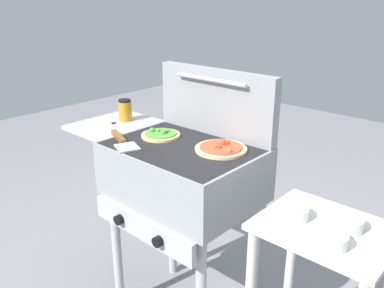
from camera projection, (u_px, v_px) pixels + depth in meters
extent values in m
cube|color=gray|center=(184.00, 171.00, 1.76)|extent=(0.64, 0.48, 0.24)
cube|color=black|center=(183.00, 147.00, 1.72)|extent=(0.61, 0.46, 0.01)
cube|color=#ACACAC|center=(114.00, 125.00, 2.03)|extent=(0.32, 0.41, 0.02)
cube|color=#ACACAC|center=(116.00, 145.00, 2.06)|extent=(0.02, 0.02, 0.24)
cube|color=#ACACAC|center=(142.00, 228.00, 1.65)|extent=(0.58, 0.02, 0.10)
cylinder|color=black|center=(119.00, 220.00, 1.71)|extent=(0.04, 0.02, 0.04)
cylinder|color=black|center=(158.00, 242.00, 1.55)|extent=(0.04, 0.02, 0.04)
cylinder|color=#ACACAC|center=(117.00, 252.00, 1.96)|extent=(0.04, 0.04, 0.66)
cylinder|color=#ACACAC|center=(172.00, 222.00, 2.22)|extent=(0.04, 0.04, 0.66)
cylinder|color=#ACACAC|center=(254.00, 262.00, 1.88)|extent=(0.04, 0.04, 0.66)
cube|color=gray|center=(216.00, 102.00, 1.82)|extent=(0.63, 0.06, 0.30)
cylinder|color=#B7B7BC|center=(210.00, 80.00, 1.75)|extent=(0.38, 0.02, 0.02)
cylinder|color=#E0C17F|center=(161.00, 135.00, 1.83)|extent=(0.18, 0.18, 0.01)
cylinder|color=#4C8C38|center=(161.00, 133.00, 1.83)|extent=(0.15, 0.15, 0.01)
sphere|color=#3E902F|center=(152.00, 130.00, 1.84)|extent=(0.03, 0.03, 0.03)
sphere|color=#45843A|center=(164.00, 133.00, 1.82)|extent=(0.03, 0.03, 0.03)
sphere|color=#4B9A35|center=(158.00, 130.00, 1.85)|extent=(0.02, 0.02, 0.02)
sphere|color=#4E782C|center=(164.00, 132.00, 1.82)|extent=(0.02, 0.02, 0.02)
sphere|color=#4B9E3B|center=(166.00, 131.00, 1.84)|extent=(0.02, 0.02, 0.02)
cylinder|color=beige|center=(221.00, 149.00, 1.67)|extent=(0.22, 0.22, 0.01)
cylinder|color=#D14C2D|center=(221.00, 147.00, 1.66)|extent=(0.18, 0.18, 0.01)
sphere|color=#CC4025|center=(227.00, 143.00, 1.69)|extent=(0.02, 0.02, 0.02)
sphere|color=red|center=(223.00, 143.00, 1.69)|extent=(0.03, 0.03, 0.03)
sphere|color=#C53932|center=(220.00, 147.00, 1.64)|extent=(0.02, 0.02, 0.02)
sphere|color=#D04C2B|center=(216.00, 146.00, 1.65)|extent=(0.02, 0.02, 0.02)
sphere|color=#EA542D|center=(230.00, 151.00, 1.60)|extent=(0.02, 0.02, 0.02)
cylinder|color=#B77A1E|center=(125.00, 111.00, 2.05)|extent=(0.07, 0.07, 0.10)
cylinder|color=black|center=(125.00, 101.00, 2.03)|extent=(0.06, 0.06, 0.01)
cube|color=#B7BABF|center=(127.00, 147.00, 1.69)|extent=(0.13, 0.12, 0.01)
cube|color=brown|center=(118.00, 137.00, 1.80)|extent=(0.16, 0.08, 0.02)
cube|color=beige|center=(326.00, 229.00, 1.35)|extent=(0.44, 0.36, 0.02)
cylinder|color=beige|center=(289.00, 277.00, 1.71)|extent=(0.04, 0.04, 0.76)
cylinder|color=silver|center=(346.00, 223.00, 1.33)|extent=(0.11, 0.11, 0.04)
cylinder|color=maroon|center=(346.00, 225.00, 1.33)|extent=(0.09, 0.09, 0.02)
cylinder|color=silver|center=(293.00, 212.00, 1.39)|extent=(0.11, 0.11, 0.04)
cylinder|color=beige|center=(293.00, 214.00, 1.40)|extent=(0.09, 0.09, 0.02)
cylinder|color=silver|center=(333.00, 240.00, 1.23)|extent=(0.09, 0.09, 0.04)
cylinder|color=maroon|center=(332.00, 242.00, 1.24)|extent=(0.08, 0.08, 0.02)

